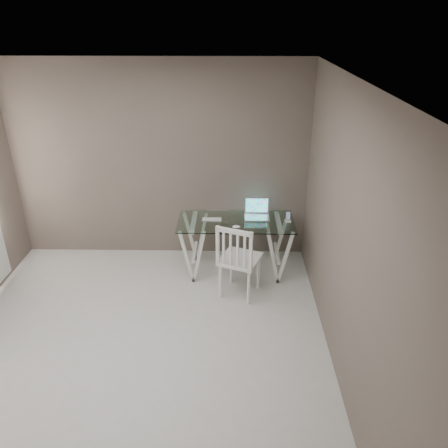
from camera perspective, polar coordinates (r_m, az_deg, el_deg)
The scene contains 7 objects.
room at distance 3.83m, azimuth -14.68°, elevation 2.57°, with size 4.50×4.52×2.71m.
desk at distance 5.80m, azimuth 1.54°, elevation -2.85°, with size 1.50×0.70×0.75m.
chair at distance 5.21m, azimuth 1.81°, elevation -4.45°, with size 0.58×0.58×0.99m.
laptop at distance 5.77m, azimuth 4.31°, elevation 1.53°, with size 0.33×0.27×0.23m.
keyboard at distance 5.68m, azimuth -1.61°, elevation 0.60°, with size 0.26×0.11×0.01m, color silver.
mouse at distance 5.45m, azimuth 1.63°, elevation -0.37°, with size 0.10×0.06×0.03m, color white.
phone_dock at distance 5.67m, azimuth 8.35°, elevation 0.70°, with size 0.07×0.07×0.14m.
Camera 1 is at (0.97, -3.36, 3.19)m, focal length 35.00 mm.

